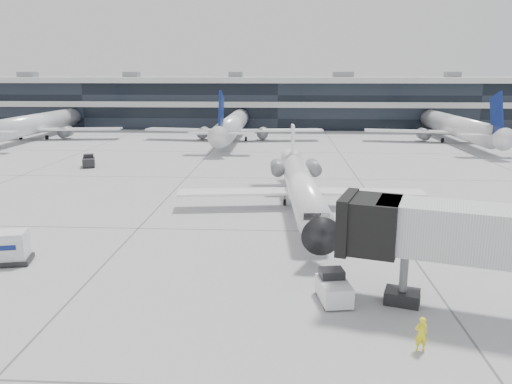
# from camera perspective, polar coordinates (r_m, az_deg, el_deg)

# --- Properties ---
(ground) EXTENTS (220.00, 220.00, 0.00)m
(ground) POSITION_cam_1_polar(r_m,az_deg,el_deg) (38.74, 1.08, -4.43)
(ground) COLOR #9C9C9F
(ground) RESTS_ON ground
(terminal) EXTENTS (170.00, 22.00, 10.00)m
(terminal) POSITION_cam_1_polar(r_m,az_deg,el_deg) (119.08, 2.57, 10.01)
(terminal) COLOR black
(terminal) RESTS_ON ground
(bg_jet_left) EXTENTS (32.00, 40.00, 9.60)m
(bg_jet_left) POSITION_cam_1_polar(r_m,az_deg,el_deg) (103.57, -23.54, 5.65)
(bg_jet_left) COLOR silver
(bg_jet_left) RESTS_ON ground
(bg_jet_center) EXTENTS (32.00, 40.00, 9.60)m
(bg_jet_center) POSITION_cam_1_polar(r_m,az_deg,el_deg) (93.10, -2.61, 6.00)
(bg_jet_center) COLOR silver
(bg_jet_center) RESTS_ON ground
(bg_jet_right) EXTENTS (32.00, 40.00, 9.60)m
(bg_jet_right) POSITION_cam_1_polar(r_m,az_deg,el_deg) (97.59, 21.57, 5.42)
(bg_jet_right) COLOR silver
(bg_jet_right) RESTS_ON ground
(regional_jet) EXTENTS (22.24, 27.75, 6.41)m
(regional_jet) POSITION_cam_1_polar(r_m,az_deg,el_deg) (44.76, 5.17, 0.85)
(regional_jet) COLOR white
(regional_jet) RESTS_ON ground
(ramp_worker) EXTENTS (0.62, 0.45, 1.60)m
(ramp_worker) POSITION_cam_1_polar(r_m,az_deg,el_deg) (23.64, 18.35, -15.14)
(ramp_worker) COLOR yellow
(ramp_worker) RESTS_ON ground
(baggage_tug) EXTENTS (1.87, 2.72, 1.60)m
(baggage_tug) POSITION_cam_1_polar(r_m,az_deg,el_deg) (27.29, 8.86, -10.81)
(baggage_tug) COLOR white
(baggage_tug) RESTS_ON ground
(cargo_uld) EXTENTS (2.85, 2.36, 2.04)m
(cargo_uld) POSITION_cam_1_polar(r_m,az_deg,el_deg) (35.60, -26.37, -5.75)
(cargo_uld) COLOR black
(cargo_uld) RESTS_ON ground
(traffic_cone) EXTENTS (0.39, 0.39, 0.54)m
(traffic_cone) POSITION_cam_1_polar(r_m,az_deg,el_deg) (50.00, -1.89, -0.05)
(traffic_cone) COLOR orange
(traffic_cone) RESTS_ON ground
(far_tug) EXTENTS (2.22, 2.86, 1.60)m
(far_tug) POSITION_cam_1_polar(r_m,az_deg,el_deg) (68.86, -18.57, 3.34)
(far_tug) COLOR black
(far_tug) RESTS_ON ground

